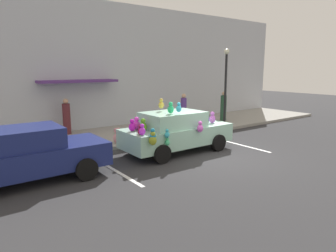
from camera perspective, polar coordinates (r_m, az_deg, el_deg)
name	(u,v)px	position (r m, az deg, el deg)	size (l,w,h in m)	color
ground_plane	(217,157)	(10.97, 9.29, -5.84)	(60.00, 60.00, 0.00)	#2D2D30
sidewalk	(143,132)	(14.76, -4.71, -1.12)	(24.00, 4.00, 0.15)	gray
storefront_building	(120,67)	(16.29, -9.02, 10.94)	(24.00, 1.25, 6.40)	#B2B7C1
parking_stripe_front	(234,143)	(13.09, 12.47, -3.21)	(0.12, 3.60, 0.01)	silver
parking_stripe_rear	(113,169)	(9.71, -10.34, -8.06)	(0.12, 3.60, 0.01)	silver
plush_covered_car	(176,131)	(11.32, 1.54, -0.98)	(4.28, 2.02, 2.02)	#96C8B2
parked_sedan_behind	(24,155)	(9.19, -25.59, -4.93)	(4.37, 1.93, 1.54)	navy
teddy_bear_on_sidewalk	(117,136)	(12.33, -9.62, -1.87)	(0.33, 0.28, 0.63)	pink
street_lamp_post	(226,80)	(15.91, 10.89, 8.65)	(0.28, 0.28, 3.96)	black
pedestrian_near_shopfront	(67,118)	(14.56, -18.66, 1.50)	(0.35, 0.35, 1.64)	#572329
pedestrian_walking_past	(184,111)	(15.42, 2.97, 2.77)	(0.30, 0.30, 1.73)	#553587
pedestrian_by_lamp	(223,107)	(17.72, 10.45, 3.53)	(0.35, 0.35, 1.68)	#274D36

